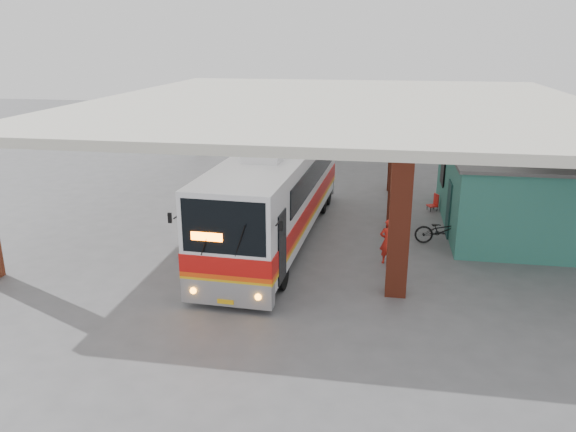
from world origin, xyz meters
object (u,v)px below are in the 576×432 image
(pedestrian, at_px, (388,241))
(red_chair, at_px, (434,203))
(coach_bus, at_px, (277,193))
(motorcycle, at_px, (442,230))

(pedestrian, height_order, red_chair, pedestrian)
(coach_bus, bearing_deg, red_chair, 40.56)
(pedestrian, xyz_separation_m, red_chair, (1.99, 6.44, -0.43))
(motorcycle, xyz_separation_m, red_chair, (0.04, 4.25, -0.17))
(coach_bus, distance_m, red_chair, 7.82)
(motorcycle, height_order, red_chair, motorcycle)
(motorcycle, xyz_separation_m, pedestrian, (-1.95, -2.20, 0.26))
(coach_bus, xyz_separation_m, pedestrian, (4.05, -1.70, -1.02))
(coach_bus, xyz_separation_m, motorcycle, (6.00, 0.49, -1.27))
(coach_bus, relative_size, pedestrian, 8.08)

